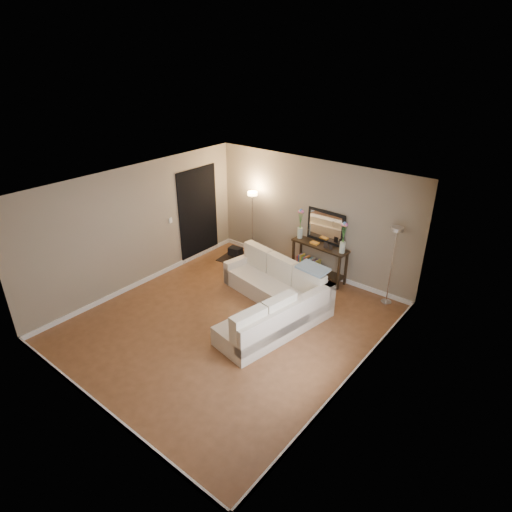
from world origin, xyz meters
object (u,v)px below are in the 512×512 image
Objects in this scene: sectional_sofa at (274,297)px; console_table at (316,258)px; floor_lamp_lit at (253,211)px; floor_lamp_unlit at (394,251)px.

console_table is at bearing 93.71° from sectional_sofa.
console_table is (-0.11, 1.71, 0.14)m from sectional_sofa.
sectional_sofa is at bearing -41.51° from floor_lamp_lit.
floor_lamp_lit reaches higher than console_table.
floor_lamp_unlit is at bearing -1.16° from console_table.
sectional_sofa is 1.63× the size of floor_lamp_unlit.
sectional_sofa is 2.01× the size of console_table.
floor_lamp_unlit reaches higher than floor_lamp_lit.
sectional_sofa reaches higher than console_table.
floor_lamp_unlit reaches higher than sectional_sofa.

